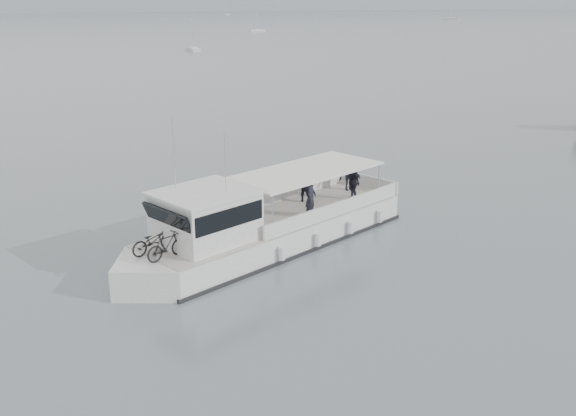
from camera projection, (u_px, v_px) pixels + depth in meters
name	position (u px, v px, depth m)	size (l,w,h in m)	color
ground	(302.00, 213.00, 32.45)	(1400.00, 1400.00, 0.00)	slate
tour_boat	(255.00, 229.00, 27.27)	(14.35, 8.85, 6.27)	white
moored_fleet	(201.00, 29.00, 220.22)	(373.03, 369.12, 10.12)	white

